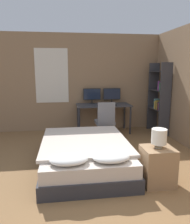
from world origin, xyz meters
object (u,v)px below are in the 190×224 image
Objects in this scene: computer_mouse at (116,105)px; desk at (103,108)px; bedside_lamp at (159,137)px; nightstand at (157,166)px; monitor_right at (112,95)px; office_chair at (105,125)px; bookshelf at (160,97)px; bed at (85,154)px; keyboard at (105,106)px; monitor_left at (92,95)px.

desk is at bearing 140.59° from computer_mouse.
desk is at bearing 96.47° from bedside_lamp.
nightstand is 0.39× the size of desk.
monitor_right is 0.51× the size of office_chair.
bookshelf is at bearing 65.80° from bedside_lamp.
bed is 5.18× the size of keyboard.
desk is 3.71× the size of keyboard.
desk is at bearing 96.47° from nightstand.
monitor_right is 1.25× the size of keyboard.
bookshelf is at bearing 40.05° from bed.
keyboard is (0.00, -0.24, 0.10)m from desk.
monitor_right is 1.25m from office_chair.
monitor_left is at bearing 120.78° from keyboard.
keyboard is at bearing 180.00° from computer_mouse.
monitor_left is at bearing 101.08° from bedside_lamp.
keyboard is at bearing 80.14° from office_chair.
bed is 2.11m from keyboard.
office_chair is (0.61, 1.37, 0.16)m from bed.
computer_mouse is (-0.04, 2.64, 0.04)m from bedside_lamp.
monitor_left is (-0.61, 3.12, 0.27)m from bedside_lamp.
desk is at bearing 71.82° from bed.
office_chair is (-0.38, -0.54, -0.40)m from computer_mouse.
keyboard is (-0.33, 2.64, 0.50)m from nightstand.
computer_mouse reaches higher than desk.
nightstand is at bearing -114.20° from bookshelf.
keyboard reaches higher than nightstand.
desk is 0.26m from keyboard.
computer_mouse reaches higher than nightstand.
bookshelf reaches higher than computer_mouse.
office_chair is (-0.42, 2.10, 0.11)m from nightstand.
monitor_right is at bearing 59.22° from keyboard.
bedside_lamp reaches higher than bed.
monitor_right is (-0.04, 3.12, 0.73)m from nightstand.
computer_mouse is at bearing 90.82° from bedside_lamp.
bed is at bearing -108.18° from desk.
bookshelf is at bearing -24.78° from monitor_right.
keyboard is (0.71, 1.91, 0.55)m from bed.
computer_mouse is 0.07× the size of office_chair.
monitor_left reaches higher than computer_mouse.
bookshelf reaches higher than desk.
bookshelf is (1.57, 0.46, 0.60)m from office_chair.
nightstand is at bearing 0.00° from bedside_lamp.
bedside_lamp is at bearing 0.00° from nightstand.
computer_mouse is at bearing 176.45° from bookshelf.
office_chair is at bearing -163.57° from bookshelf.
computer_mouse is at bearing 62.51° from bed.
nightstand is at bearing -82.96° from keyboard.
bed is 3.55× the size of nightstand.
bed is at bearing 144.70° from bedside_lamp.
keyboard reaches higher than bed.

